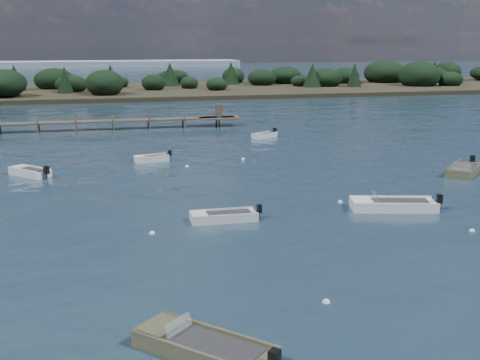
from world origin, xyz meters
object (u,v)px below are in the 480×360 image
object	(u,v)px
dinghy_mid_white_a	(393,207)
tender_far_white	(152,160)
dinghy_mid_white_b	(465,171)
tender_far_grey	(30,174)
tender_far_grey_b	(265,136)
dinghy_near_olive	(204,350)
dinghy_mid_grey	(224,218)

from	to	relation	value
dinghy_mid_white_a	tender_far_white	size ratio (longest dim) A/B	1.72
dinghy_mid_white_b	tender_far_grey	xyz separation A→B (m)	(-33.59, 7.47, 0.00)
tender_far_grey_b	tender_far_white	bearing A→B (deg)	-142.40
dinghy_mid_white_a	dinghy_mid_white_b	xyz separation A→B (m)	(10.67, 8.19, 0.00)
dinghy_near_olive	tender_far_grey_b	world-z (taller)	dinghy_near_olive
dinghy_near_olive	dinghy_mid_white_a	bearing A→B (deg)	44.85
tender_far_white	dinghy_mid_white_b	bearing A→B (deg)	-24.77
tender_far_grey	tender_far_grey_b	bearing A→B (deg)	30.67
dinghy_mid_grey	tender_far_white	bearing A→B (deg)	96.74
dinghy_mid_white_a	dinghy_mid_white_b	size ratio (longest dim) A/B	1.17
dinghy_near_olive	tender_far_white	xyz separation A→B (m)	(1.79, 33.92, -0.01)
dinghy_mid_grey	tender_far_grey	distance (m)	19.61
dinghy_near_olive	tender_far_grey	xyz separation A→B (m)	(-8.06, 30.44, 0.01)
dinghy_mid_grey	tender_far_grey_b	xyz separation A→B (m)	(11.09, 29.19, 0.02)
dinghy_mid_white_a	dinghy_mid_grey	world-z (taller)	dinghy_mid_white_a
dinghy_near_olive	tender_far_grey_b	xyz separation A→B (m)	(15.12, 44.18, -0.01)
tender_far_white	tender_far_grey	world-z (taller)	tender_far_grey
dinghy_near_olive	tender_far_white	distance (m)	33.97
tender_far_white	tender_far_grey	xyz separation A→B (m)	(-9.85, -3.48, 0.02)
tender_far_grey_b	dinghy_mid_white_b	bearing A→B (deg)	-63.86
dinghy_mid_grey	tender_far_grey	world-z (taller)	tender_far_grey
tender_far_white	tender_far_grey_b	bearing A→B (deg)	37.60
tender_far_grey	tender_far_white	bearing A→B (deg)	19.47
dinghy_near_olive	tender_far_white	world-z (taller)	dinghy_near_olive
dinghy_mid_white_a	tender_far_grey	distance (m)	27.76
dinghy_near_olive	tender_far_white	size ratio (longest dim) A/B	1.45
dinghy_mid_grey	tender_far_white	size ratio (longest dim) A/B	1.28
dinghy_near_olive	tender_far_grey	size ratio (longest dim) A/B	1.36
dinghy_mid_grey	tender_far_grey	xyz separation A→B (m)	(-12.09, 15.44, 0.03)
dinghy_mid_white_b	tender_far_grey	bearing A→B (deg)	167.46
tender_far_grey_b	tender_far_white	world-z (taller)	tender_far_grey_b
dinghy_mid_white_a	dinghy_mid_grey	distance (m)	10.83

